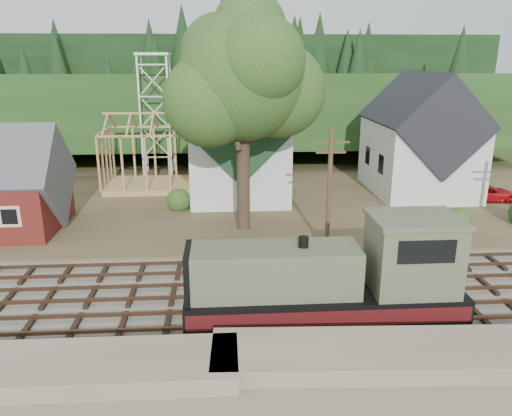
{
  "coord_description": "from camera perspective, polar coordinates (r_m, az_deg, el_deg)",
  "views": [
    {
      "loc": [
        0.57,
        -23.64,
        12.03
      ],
      "look_at": [
        2.61,
        6.0,
        3.0
      ],
      "focal_mm": 35.0,
      "sensor_mm": 36.0,
      "label": 1
    }
  ],
  "objects": [
    {
      "name": "ground",
      "position": [
        26.53,
        -4.81,
        -10.13
      ],
      "size": [
        140.0,
        140.0,
        0.0
      ],
      "primitive_type": "plane",
      "color": "#384C1E",
      "rests_on": "ground"
    },
    {
      "name": "embankment",
      "position": [
        19.35,
        -5.12,
        -21.63
      ],
      "size": [
        64.0,
        5.0,
        1.6
      ],
      "primitive_type": "cube",
      "color": "#7F7259",
      "rests_on": "ground"
    },
    {
      "name": "railroad_bed",
      "position": [
        26.49,
        -4.81,
        -9.97
      ],
      "size": [
        64.0,
        11.0,
        0.16
      ],
      "primitive_type": "cube",
      "color": "#726B5B",
      "rests_on": "ground"
    },
    {
      "name": "village_flat",
      "position": [
        43.3,
        -4.53,
        0.93
      ],
      "size": [
        64.0,
        26.0,
        0.3
      ],
      "primitive_type": "cube",
      "color": "brown",
      "rests_on": "ground"
    },
    {
      "name": "hillside",
      "position": [
        66.73,
        -4.38,
        6.48
      ],
      "size": [
        70.0,
        28.96,
        12.74
      ],
      "primitive_type": "cube",
      "rotation": [
        -0.17,
        0.0,
        0.0
      ],
      "color": "#1E3F19",
      "rests_on": "ground"
    },
    {
      "name": "ridge",
      "position": [
        82.52,
        -4.33,
        8.48
      ],
      "size": [
        80.0,
        20.0,
        12.0
      ],
      "primitive_type": "cube",
      "color": "black",
      "rests_on": "ground"
    },
    {
      "name": "church",
      "position": [
        43.88,
        -2.03,
        7.92
      ],
      "size": [
        8.4,
        15.17,
        13.0
      ],
      "color": "silver",
      "rests_on": "village_flat"
    },
    {
      "name": "farmhouse",
      "position": [
        46.62,
        18.23,
        7.23
      ],
      "size": [
        8.4,
        10.8,
        10.6
      ],
      "color": "silver",
      "rests_on": "village_flat"
    },
    {
      "name": "timber_frame",
      "position": [
        46.93,
        -11.97,
        5.78
      ],
      "size": [
        8.2,
        6.2,
        6.99
      ],
      "color": "tan",
      "rests_on": "village_flat"
    },
    {
      "name": "lattice_tower",
      "position": [
        52.09,
        -11.54,
        14.39
      ],
      "size": [
        3.2,
        3.2,
        12.12
      ],
      "color": "silver",
      "rests_on": "village_flat"
    },
    {
      "name": "big_tree",
      "position": [
        33.81,
        -1.25,
        13.83
      ],
      "size": [
        10.9,
        8.4,
        14.7
      ],
      "color": "#38281E",
      "rests_on": "village_flat"
    },
    {
      "name": "telegraph_pole_near",
      "position": [
        30.55,
        8.36,
        1.97
      ],
      "size": [
        2.2,
        0.28,
        8.0
      ],
      "color": "#4C331E",
      "rests_on": "ground"
    },
    {
      "name": "locomotive",
      "position": [
        23.41,
        9.08,
        -8.12
      ],
      "size": [
        12.64,
        3.16,
        5.04
      ],
      "color": "black",
      "rests_on": "railroad_bed"
    },
    {
      "name": "car_blue",
      "position": [
        41.05,
        -24.22,
        -0.44
      ],
      "size": [
        2.51,
        3.4,
        1.08
      ],
      "primitive_type": "imported",
      "rotation": [
        0.0,
        0.0,
        0.45
      ],
      "color": "#528CB1",
      "rests_on": "village_flat"
    },
    {
      "name": "car_red",
      "position": [
        46.64,
        25.1,
        1.54
      ],
      "size": [
        4.76,
        2.33,
        1.3
      ],
      "primitive_type": "imported",
      "rotation": [
        0.0,
        0.0,
        1.54
      ],
      "color": "red",
      "rests_on": "village_flat"
    }
  ]
}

